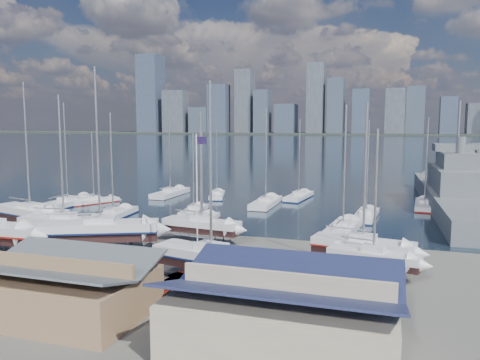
% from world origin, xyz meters
% --- Properties ---
extents(ground, '(1400.00, 1400.00, 0.00)m').
position_xyz_m(ground, '(0.00, -10.00, 0.00)').
color(ground, '#605E59').
rests_on(ground, ground).
extents(water, '(1400.00, 600.00, 0.40)m').
position_xyz_m(water, '(0.00, 300.00, -0.15)').
color(water, '#1A283C').
rests_on(water, ground).
extents(far_shore, '(1400.00, 80.00, 2.20)m').
position_xyz_m(far_shore, '(0.00, 560.00, 1.10)').
color(far_shore, '#2D332D').
rests_on(far_shore, ground).
extents(skyline, '(639.14, 43.80, 107.69)m').
position_xyz_m(skyline, '(-7.83, 553.76, 39.09)').
color(skyline, '#475166').
rests_on(skyline, far_shore).
extents(shed_grey, '(12.60, 8.40, 4.17)m').
position_xyz_m(shed_grey, '(0.00, -26.00, 2.15)').
color(shed_grey, '#8C6B4C').
rests_on(shed_grey, ground).
extents(shed_blue, '(13.65, 9.45, 4.71)m').
position_xyz_m(shed_blue, '(16.00, -26.00, 2.42)').
color(shed_blue, '#BFB293').
rests_on(shed_blue, ground).
extents(sailboat_cradle_0, '(11.90, 5.99, 18.33)m').
position_xyz_m(sailboat_cradle_0, '(-20.90, -5.62, 2.19)').
color(sailboat_cradle_0, '#2D2D33').
rests_on(sailboat_cradle_0, ground).
extents(sailboat_cradle_2, '(10.31, 3.61, 16.49)m').
position_xyz_m(sailboat_cradle_2, '(-13.35, -8.77, 2.10)').
color(sailboat_cradle_2, '#2D2D33').
rests_on(sailboat_cradle_2, ground).
extents(sailboat_cradle_3, '(12.32, 7.90, 19.11)m').
position_xyz_m(sailboat_cradle_3, '(-7.03, -10.97, 2.23)').
color(sailboat_cradle_3, '#2D2D33').
rests_on(sailboat_cradle_3, ground).
extents(sailboat_cradle_4, '(9.17, 3.49, 14.70)m').
position_xyz_m(sailboat_cradle_4, '(1.74, -4.50, 2.01)').
color(sailboat_cradle_4, '#2D2D33').
rests_on(sailboat_cradle_4, ground).
extents(sailboat_cradle_5, '(10.80, 4.95, 16.79)m').
position_xyz_m(sailboat_cradle_5, '(7.61, -16.48, 2.11)').
color(sailboat_cradle_5, '#2D2D33').
rests_on(sailboat_cradle_5, ground).
extents(sailboat_cradle_6, '(9.70, 4.11, 15.25)m').
position_xyz_m(sailboat_cradle_6, '(19.57, -8.49, 2.03)').
color(sailboat_cradle_6, '#2D2D33').
rests_on(sailboat_cradle_6, ground).
extents(sailboat_cradle_7, '(8.06, 3.96, 12.92)m').
position_xyz_m(sailboat_cradle_7, '(20.62, -11.41, 1.92)').
color(sailboat_cradle_7, '#2D2D33').
rests_on(sailboat_cradle_7, ground).
extents(sailboat_moored_0, '(3.28, 11.70, 17.49)m').
position_xyz_m(sailboat_moored_0, '(-28.15, 10.74, 0.31)').
color(sailboat_moored_0, black).
rests_on(sailboat_moored_0, water).
extents(sailboat_moored_1, '(6.09, 8.47, 12.52)m').
position_xyz_m(sailboat_moored_1, '(-25.57, 14.17, 0.31)').
color(sailboat_moored_1, black).
rests_on(sailboat_moored_1, water).
extents(sailboat_moored_2, '(3.15, 10.98, 16.55)m').
position_xyz_m(sailboat_moored_2, '(-17.06, 25.67, 0.32)').
color(sailboat_moored_2, black).
rests_on(sailboat_moored_2, water).
extents(sailboat_moored_3, '(3.87, 10.65, 15.59)m').
position_xyz_m(sailboat_moored_3, '(-15.44, 4.32, 0.31)').
color(sailboat_moored_3, black).
rests_on(sailboat_moored_3, water).
extents(sailboat_moored_4, '(3.25, 8.51, 12.54)m').
position_xyz_m(sailboat_moored_4, '(-6.11, 11.37, 0.33)').
color(sailboat_moored_4, black).
rests_on(sailboat_moored_4, water).
extents(sailboat_moored_5, '(4.83, 9.03, 13.00)m').
position_xyz_m(sailboat_moored_5, '(-8.06, 26.44, 0.31)').
color(sailboat_moored_5, black).
rests_on(sailboat_moored_5, water).
extents(sailboat_moored_6, '(3.11, 8.95, 13.15)m').
position_xyz_m(sailboat_moored_6, '(-2.11, 5.06, 0.31)').
color(sailboat_moored_6, black).
rests_on(sailboat_moored_6, water).
extents(sailboat_moored_7, '(3.15, 10.98, 16.54)m').
position_xyz_m(sailboat_moored_7, '(2.59, 20.74, 0.32)').
color(sailboat_moored_7, black).
rests_on(sailboat_moored_7, water).
extents(sailboat_moored_8, '(3.89, 10.17, 14.83)m').
position_xyz_m(sailboat_moored_8, '(6.41, 29.34, 0.31)').
color(sailboat_moored_8, black).
rests_on(sailboat_moored_8, water).
extents(sailboat_moored_9, '(4.17, 11.10, 16.37)m').
position_xyz_m(sailboat_moored_9, '(16.47, 5.23, 0.32)').
color(sailboat_moored_9, black).
rests_on(sailboat_moored_9, water).
extents(sailboat_moored_10, '(3.44, 9.91, 14.56)m').
position_xyz_m(sailboat_moored_10, '(18.73, 15.05, 0.31)').
color(sailboat_moored_10, black).
rests_on(sailboat_moored_10, water).
extents(sailboat_moored_11, '(3.43, 10.23, 15.06)m').
position_xyz_m(sailboat_moored_11, '(27.14, 26.72, 0.31)').
color(sailboat_moored_11, black).
rests_on(sailboat_moored_11, water).
extents(naval_ship_east, '(9.92, 53.07, 18.76)m').
position_xyz_m(naval_ship_east, '(31.76, 28.60, 1.67)').
color(naval_ship_east, '#585B61').
rests_on(naval_ship_east, water).
extents(car_b, '(4.41, 2.27, 1.39)m').
position_xyz_m(car_b, '(-3.54, -20.84, 0.69)').
color(car_b, gray).
rests_on(car_b, ground).
extents(car_c, '(3.29, 5.51, 1.43)m').
position_xyz_m(car_c, '(5.81, -19.93, 0.72)').
color(car_c, gray).
rests_on(car_c, ground).
extents(car_d, '(3.39, 5.70, 1.55)m').
position_xyz_m(car_d, '(3.55, -20.49, 0.77)').
color(car_d, gray).
rests_on(car_d, ground).
extents(flagpole, '(1.09, 0.12, 12.37)m').
position_xyz_m(flagpole, '(3.94, -10.62, 7.14)').
color(flagpole, white).
rests_on(flagpole, ground).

